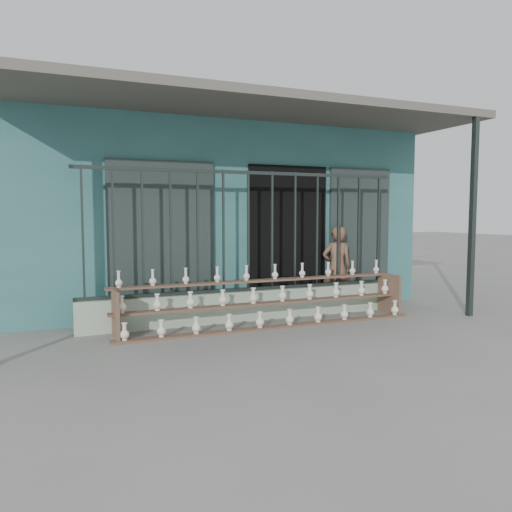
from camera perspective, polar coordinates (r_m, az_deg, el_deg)
name	(u,v)px	position (r m, az deg, el deg)	size (l,w,h in m)	color
ground	(286,340)	(6.48, 3.46, -9.53)	(60.00, 60.00, 0.00)	slate
workshop_building	(195,213)	(10.25, -6.98, 4.86)	(7.40, 6.60, 3.21)	#316968
parapet_wall	(248,305)	(7.60, -0.88, -5.66)	(5.00, 0.20, 0.45)	#A5BEA3
security_fence	(248,231)	(7.47, -0.89, 2.84)	(5.00, 0.04, 1.80)	#283330
shelf_rack	(268,300)	(7.25, 1.41, -5.10)	(4.50, 0.68, 0.85)	brown
elderly_woman	(337,267)	(8.59, 9.23, -1.28)	(0.51, 0.34, 1.41)	brown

